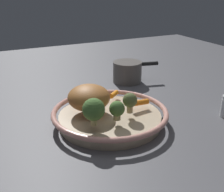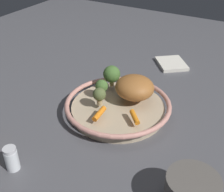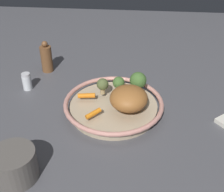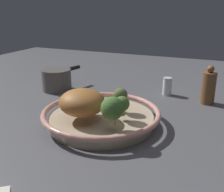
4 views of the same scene
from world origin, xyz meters
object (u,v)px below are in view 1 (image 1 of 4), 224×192
baby_carrot_back (114,94)px  broccoli_floret_edge (117,109)px  broccoli_floret_mid (94,110)px  broccoli_floret_small (130,101)px  serving_bowl (110,116)px  roast_chicken_piece (89,97)px  baby_carrot_center (140,103)px  saucepan (128,72)px

baby_carrot_back → broccoli_floret_edge: 0.17m
broccoli_floret_edge → broccoli_floret_mid: size_ratio=0.73×
broccoli_floret_edge → broccoli_floret_small: 0.06m
serving_bowl → broccoli_floret_mid: broccoli_floret_mid is taller
broccoli_floret_edge → baby_carrot_back: bearing=66.2°
roast_chicken_piece → broccoli_floret_small: bearing=-38.5°
roast_chicken_piece → baby_carrot_back: roast_chicken_piece is taller
broccoli_floret_small → baby_carrot_center: bearing=31.3°
broccoli_floret_small → serving_bowl: bearing=134.7°
saucepan → broccoli_floret_mid: bearing=-129.4°
broccoli_floret_edge → broccoli_floret_small: bearing=25.0°
baby_carrot_center → serving_bowl: bearing=173.4°
serving_bowl → broccoli_floret_edge: size_ratio=6.40×
baby_carrot_back → baby_carrot_center: (0.04, -0.10, 0.00)m
broccoli_floret_small → broccoli_floret_mid: bearing=-167.8°
roast_chicken_piece → saucepan: roast_chicken_piece is taller
baby_carrot_back → broccoli_floret_mid: 0.21m
serving_bowl → baby_carrot_back: bearing=56.9°
serving_bowl → baby_carrot_center: (0.09, -0.01, 0.03)m
serving_bowl → roast_chicken_piece: (-0.05, 0.03, 0.06)m
roast_chicken_piece → baby_carrot_back: 0.12m
roast_chicken_piece → saucepan: size_ratio=0.68×
serving_bowl → baby_carrot_center: bearing=-6.6°
baby_carrot_back → broccoli_floret_mid: bearing=-131.2°
baby_carrot_center → broccoli_floret_small: broccoli_floret_small is taller
baby_carrot_back → broccoli_floret_edge: bearing=-113.8°
serving_bowl → broccoli_floret_edge: broccoli_floret_edge is taller
baby_carrot_center → broccoli_floret_small: (-0.05, -0.03, 0.03)m
roast_chicken_piece → baby_carrot_center: roast_chicken_piece is taller
roast_chicken_piece → baby_carrot_center: (0.14, -0.04, -0.03)m
broccoli_floret_small → saucepan: bearing=61.7°
roast_chicken_piece → broccoli_floret_mid: broccoli_floret_mid is taller
baby_carrot_center → broccoli_floret_mid: 0.18m
baby_carrot_back → broccoli_floret_edge: broccoli_floret_edge is taller
serving_bowl → roast_chicken_piece: bearing=148.3°
roast_chicken_piece → saucepan: 0.39m
broccoli_floret_small → broccoli_floret_mid: 0.12m
baby_carrot_center → saucepan: saucepan is taller
roast_chicken_piece → baby_carrot_back: bearing=26.8°
roast_chicken_piece → broccoli_floret_edge: 0.11m
baby_carrot_back → saucepan: bearing=51.8°
broccoli_floret_mid → baby_carrot_back: bearing=48.8°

